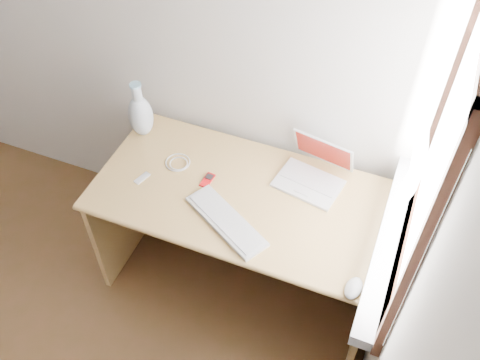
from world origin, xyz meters
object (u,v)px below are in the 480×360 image
at_px(laptop, 312,172).
at_px(vase, 141,114).
at_px(desk, 249,209).
at_px(external_keyboard, 226,221).

bearing_deg(laptop, vase, -168.99).
xyz_separation_m(desk, laptop, (0.26, 0.12, 0.25)).
xyz_separation_m(laptop, vase, (-0.86, -0.02, 0.08)).
bearing_deg(external_keyboard, desk, 117.88).
relative_size(desk, laptop, 4.19).
relative_size(laptop, vase, 1.05).
height_order(desk, vase, vase).
bearing_deg(desk, vase, 169.90).
distance_m(desk, external_keyboard, 0.33).
xyz_separation_m(external_keyboard, vase, (-0.60, 0.36, 0.11)).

